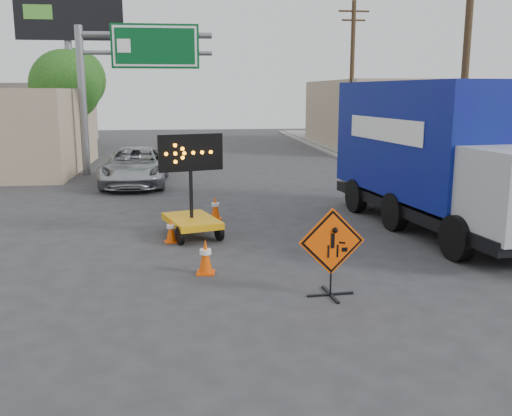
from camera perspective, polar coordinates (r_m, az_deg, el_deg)
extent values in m
plane|color=#2D2D30|center=(10.44, 3.48, -10.27)|extent=(100.00, 100.00, 0.00)
cube|color=gray|center=(26.40, 13.05, 2.98)|extent=(0.40, 60.00, 0.12)
cube|color=gray|center=(27.26, 17.61, 3.04)|extent=(4.00, 60.00, 0.15)
cube|color=gray|center=(45.51, -24.11, 8.50)|extent=(12.00, 10.00, 4.40)
cube|color=tan|center=(42.23, 13.72, 9.15)|extent=(10.00, 14.00, 4.60)
cylinder|color=slate|center=(27.92, -16.94, 10.13)|extent=(0.36, 0.36, 6.80)
cylinder|color=slate|center=(27.69, -10.94, 16.63)|extent=(6.00, 0.28, 0.28)
cylinder|color=slate|center=(27.63, -10.87, 14.98)|extent=(6.00, 0.20, 0.20)
cube|color=#05451C|center=(27.50, -10.05, 15.65)|extent=(4.00, 0.10, 2.00)
cube|color=silver|center=(27.43, -10.06, 15.66)|extent=(3.80, 0.01, 1.80)
cylinder|color=slate|center=(36.15, -18.07, 12.04)|extent=(0.44, 0.44, 9.00)
cube|color=silver|center=(36.23, -18.18, 18.07)|extent=(6.00, 0.25, 3.00)
cube|color=black|center=(36.09, -18.23, 18.09)|extent=(6.10, 0.04, 3.10)
cylinder|color=#422F1C|center=(21.85, 20.17, 12.54)|extent=(0.26, 0.26, 9.00)
cylinder|color=#422F1C|center=(34.93, 9.54, 12.47)|extent=(0.26, 0.26, 9.00)
cube|color=#422F1C|center=(35.21, 9.77, 18.83)|extent=(1.80, 0.10, 0.10)
cube|color=#422F1C|center=(35.15, 9.74, 18.02)|extent=(1.40, 0.10, 0.10)
cylinder|color=#422F1C|center=(32.21, -18.20, 7.02)|extent=(0.28, 0.28, 3.25)
sphere|color=#164F16|center=(32.13, -18.50, 11.55)|extent=(3.71, 3.71, 3.71)
cylinder|color=#422F1C|center=(40.23, -17.46, 8.11)|extent=(0.28, 0.28, 3.58)
sphere|color=#164F16|center=(40.18, -17.71, 12.12)|extent=(4.10, 4.10, 4.10)
cube|color=black|center=(11.27, 7.44, -8.56)|extent=(0.93, 0.13, 0.04)
cube|color=black|center=(11.27, 7.44, -8.56)|extent=(0.13, 0.93, 0.04)
cylinder|color=black|center=(11.15, 7.49, -6.92)|extent=(0.04, 0.04, 0.72)
cube|color=#EA4B04|center=(10.95, 7.59, -3.34)|extent=(1.31, 0.12, 1.31)
cube|color=black|center=(10.95, 7.59, -3.34)|extent=(1.22, 0.09, 1.22)
cube|color=orange|center=(15.54, -6.45, -1.28)|extent=(1.69, 2.21, 0.18)
cylinder|color=black|center=(15.33, -6.54, 2.82)|extent=(0.10, 0.10, 2.15)
cube|color=black|center=(15.23, -6.60, 5.54)|extent=(1.71, 0.61, 0.98)
imported|color=#AAADB1|center=(24.57, -11.96, 4.10)|extent=(2.64, 5.63, 1.56)
cube|color=black|center=(16.99, 17.74, 0.07)|extent=(3.71, 8.92, 0.32)
cube|color=navy|center=(17.51, 16.95, 6.72)|extent=(3.56, 7.01, 3.25)
cube|color=#9EA0A5|center=(13.79, 23.94, 1.39)|extent=(2.72, 2.26, 1.95)
cube|color=#EA4B04|center=(12.51, -5.04, -6.46)|extent=(0.43, 0.43, 0.03)
cone|color=#EA4B04|center=(12.40, -5.07, -4.76)|extent=(0.30, 0.30, 0.74)
cylinder|color=silver|center=(12.37, -5.08, -4.38)|extent=(0.25, 0.25, 0.11)
cube|color=#EA4B04|center=(15.14, -8.47, -3.34)|extent=(0.40, 0.40, 0.03)
cone|color=#EA4B04|center=(15.05, -8.51, -2.11)|extent=(0.26, 0.26, 0.64)
cylinder|color=silver|center=(15.04, -8.52, -1.84)|extent=(0.22, 0.22, 0.09)
cube|color=#EA4B04|center=(17.67, -4.07, -1.07)|extent=(0.39, 0.39, 0.03)
cone|color=#EA4B04|center=(17.59, -4.09, 0.09)|extent=(0.29, 0.29, 0.70)
cylinder|color=silver|center=(17.58, -4.09, 0.35)|extent=(0.24, 0.24, 0.10)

